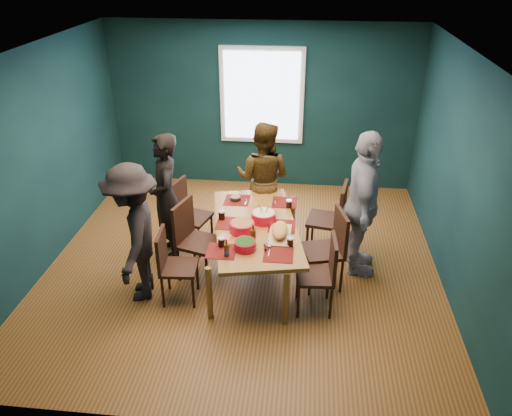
{
  "coord_description": "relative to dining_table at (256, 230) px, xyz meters",
  "views": [
    {
      "loc": [
        0.74,
        -5.4,
        3.73
      ],
      "look_at": [
        0.19,
        -0.2,
        0.93
      ],
      "focal_mm": 35.0,
      "sensor_mm": 36.0,
      "label": 1
    }
  ],
  "objects": [
    {
      "name": "person_back",
      "position": [
        -0.02,
        1.14,
        0.16
      ],
      "size": [
        0.91,
        0.78,
        1.63
      ],
      "primitive_type": "imported",
      "rotation": [
        0.0,
        0.0,
        2.92
      ],
      "color": "black",
      "rests_on": "floor"
    },
    {
      "name": "beer_bottle_b",
      "position": [
        0.01,
        -0.41,
        0.16
      ],
      "size": [
        0.06,
        0.06,
        0.24
      ],
      "color": "#4C260D",
      "rests_on": "dining_table"
    },
    {
      "name": "dining_table",
      "position": [
        0.0,
        0.0,
        0.0
      ],
      "size": [
        1.31,
        2.05,
        0.72
      ],
      "rotation": [
        0.0,
        0.0,
        0.2
      ],
      "color": "#99652D",
      "rests_on": "floor"
    },
    {
      "name": "cutting_board",
      "position": [
        0.3,
        -0.22,
        0.13
      ],
      "size": [
        0.3,
        0.61,
        0.14
      ],
      "rotation": [
        0.0,
        0.0,
        -0.02
      ],
      "color": "tan",
      "rests_on": "dining_table"
    },
    {
      "name": "beer_bottle_a",
      "position": [
        -0.24,
        -0.71,
        0.15
      ],
      "size": [
        0.06,
        0.06,
        0.22
      ],
      "color": "#4C260D",
      "rests_on": "dining_table"
    },
    {
      "name": "cola_glass_b",
      "position": [
        0.43,
        -0.43,
        0.13
      ],
      "size": [
        0.08,
        0.08,
        0.11
      ],
      "color": "black",
      "rests_on": "dining_table"
    },
    {
      "name": "chair_right_far",
      "position": [
        0.96,
        0.6,
        -0.06
      ],
      "size": [
        0.54,
        0.54,
        1.02
      ],
      "rotation": [
        0.0,
        0.0,
        -0.18
      ],
      "color": "black",
      "rests_on": "floor"
    },
    {
      "name": "person_near_left",
      "position": [
        -1.32,
        -0.53,
        0.18
      ],
      "size": [
        0.79,
        1.16,
        1.67
      ],
      "primitive_type": "imported",
      "rotation": [
        0.0,
        0.0,
        4.88
      ],
      "color": "black",
      "rests_on": "floor"
    },
    {
      "name": "person_far_left",
      "position": [
        -1.2,
        0.38,
        0.19
      ],
      "size": [
        0.58,
        0.71,
        1.69
      ],
      "primitive_type": "imported",
      "rotation": [
        0.0,
        0.0,
        5.03
      ],
      "color": "black",
      "rests_on": "floor"
    },
    {
      "name": "napkin_a",
      "position": [
        0.39,
        0.05,
        0.07
      ],
      "size": [
        0.15,
        0.15,
        0.0
      ],
      "primitive_type": "cube",
      "rotation": [
        0.0,
        0.0,
        -0.03
      ],
      "color": "#E77061",
      "rests_on": "dining_table"
    },
    {
      "name": "chair_left_mid",
      "position": [
        -0.78,
        -0.07,
        -0.07
      ],
      "size": [
        0.57,
        0.57,
        1.0
      ],
      "rotation": [
        0.0,
        0.0,
        -0.29
      ],
      "color": "black",
      "rests_on": "floor"
    },
    {
      "name": "chair_right_mid",
      "position": [
        0.91,
        -0.09,
        -0.08
      ],
      "size": [
        0.55,
        0.55,
        0.99
      ],
      "rotation": [
        0.0,
        0.0,
        0.26
      ],
      "color": "black",
      "rests_on": "floor"
    },
    {
      "name": "bowl_herbs",
      "position": [
        -0.06,
        -0.54,
        0.13
      ],
      "size": [
        0.25,
        0.25,
        0.11
      ],
      "color": "red",
      "rests_on": "dining_table"
    },
    {
      "name": "person_right",
      "position": [
        1.27,
        0.26,
        0.27
      ],
      "size": [
        0.48,
        1.1,
        1.86
      ],
      "primitive_type": "imported",
      "rotation": [
        0.0,
        0.0,
        1.54
      ],
      "color": "white",
      "rests_on": "floor"
    },
    {
      "name": "room",
      "position": [
        -0.19,
        0.5,
        0.72
      ],
      "size": [
        5.01,
        5.01,
        2.71
      ],
      "color": "olive",
      "rests_on": "ground"
    },
    {
      "name": "chair_right_near",
      "position": [
        0.81,
        -0.58,
        -0.12
      ],
      "size": [
        0.44,
        0.44,
        0.93
      ],
      "rotation": [
        0.0,
        0.0,
        0.06
      ],
      "color": "black",
      "rests_on": "floor"
    },
    {
      "name": "small_bowl",
      "position": [
        -0.33,
        0.62,
        0.1
      ],
      "size": [
        0.14,
        0.14,
        0.06
      ],
      "color": "black",
      "rests_on": "dining_table"
    },
    {
      "name": "napkin_c",
      "position": [
        0.32,
        -0.66,
        0.07
      ],
      "size": [
        0.18,
        0.18,
        0.0
      ],
      "primitive_type": "cube",
      "rotation": [
        0.0,
        0.0,
        0.72
      ],
      "color": "#E77061",
      "rests_on": "dining_table"
    },
    {
      "name": "cola_glass_c",
      "position": [
        0.37,
        0.49,
        0.13
      ],
      "size": [
        0.08,
        0.08,
        0.11
      ],
      "color": "black",
      "rests_on": "dining_table"
    },
    {
      "name": "cola_glass_d",
      "position": [
        -0.43,
        0.1,
        0.13
      ],
      "size": [
        0.08,
        0.08,
        0.12
      ],
      "color": "black",
      "rests_on": "dining_table"
    },
    {
      "name": "napkin_b",
      "position": [
        -0.33,
        -0.31,
        0.07
      ],
      "size": [
        0.16,
        0.16,
        0.0
      ],
      "primitive_type": "cube",
      "rotation": [
        0.0,
        0.0,
        -0.23
      ],
      "color": "#E77061",
      "rests_on": "dining_table"
    },
    {
      "name": "bowl_dumpling",
      "position": [
        0.08,
        0.1,
        0.14
      ],
      "size": [
        0.3,
        0.3,
        0.28
      ],
      "color": "red",
      "rests_on": "dining_table"
    },
    {
      "name": "chair_left_far",
      "position": [
        -1.0,
        0.57,
        -0.09
      ],
      "size": [
        0.54,
        0.54,
        0.97
      ],
      "rotation": [
        0.0,
        0.0,
        -0.28
      ],
      "color": "black",
      "rests_on": "floor"
    },
    {
      "name": "chair_left_near",
      "position": [
        -0.91,
        -0.57,
        -0.13
      ],
      "size": [
        0.43,
        0.43,
        0.9
      ],
      "rotation": [
        0.0,
        0.0,
        0.07
      ],
      "color": "black",
      "rests_on": "floor"
    },
    {
      "name": "bowl_salad",
      "position": [
        -0.15,
        -0.17,
        0.13
      ],
      "size": [
        0.29,
        0.29,
        0.12
      ],
      "color": "red",
      "rests_on": "dining_table"
    },
    {
      "name": "cola_glass_a",
      "position": [
        -0.33,
        -0.52,
        0.13
      ],
      "size": [
        0.08,
        0.08,
        0.11
      ],
      "color": "black",
      "rests_on": "dining_table"
    }
  ]
}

